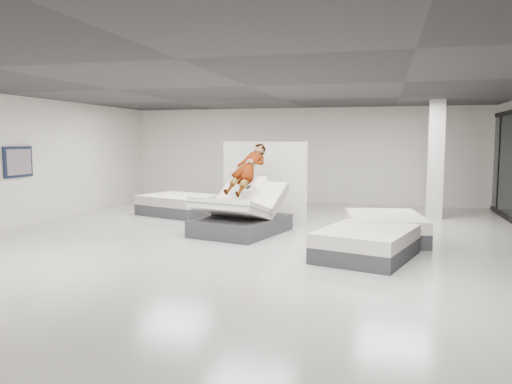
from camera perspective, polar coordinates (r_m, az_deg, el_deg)
room at (r=10.13m, az=-0.84°, el=2.96°), size 14.00×14.04×3.20m
hero_bed at (r=11.37m, az=-1.73°, el=-2.73°), size 2.09×2.46×1.27m
person at (r=11.54m, az=-0.94°, el=1.66°), size 0.93×1.50×1.45m
remote at (r=11.14m, az=-0.88°, el=0.55°), size 0.09×0.15×0.08m
divider_panel at (r=12.82m, az=0.92°, el=1.10°), size 2.28×0.49×2.09m
flat_bed_right_far at (r=11.00m, az=14.51°, el=-3.93°), size 1.79×2.21×0.55m
flat_bed_right_near at (r=9.27m, az=12.47°, el=-5.77°), size 1.96×2.29×0.54m
flat_bed_left_far at (r=14.41m, az=-8.75°, el=-1.47°), size 2.44×2.13×0.56m
column at (r=14.33m, az=19.84°, el=3.50°), size 0.40×0.40×3.20m
wall_poster at (r=13.41m, az=-25.52°, el=3.12°), size 0.06×0.95×0.75m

